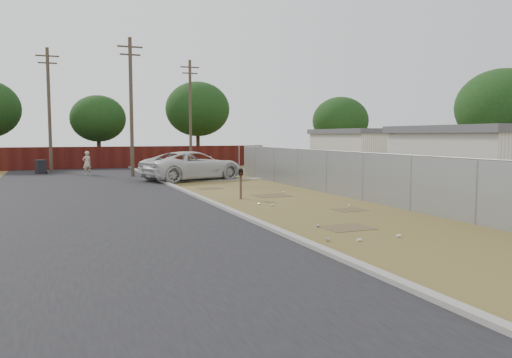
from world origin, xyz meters
name	(u,v)px	position (x,y,z in m)	size (l,w,h in m)	color
ground	(295,205)	(0.00, 0.00, 0.00)	(120.00, 120.00, 0.00)	brown
street	(99,190)	(-6.76, 8.05, 0.02)	(15.10, 60.00, 0.12)	black
chainlink_fence	(350,180)	(3.12, 1.03, 0.80)	(0.10, 27.06, 2.02)	gray
privacy_fence	(91,158)	(-6.00, 25.00, 0.90)	(30.00, 0.12, 1.80)	#41120E
utility_poles	(127,108)	(-3.67, 20.67, 4.69)	(12.60, 8.24, 9.00)	#493B30
houses	(436,157)	(9.70, 3.13, 1.56)	(9.30, 17.24, 3.10)	silver
horizon_trees	(178,112)	(0.84, 23.56, 4.63)	(33.32, 31.94, 7.78)	#302415
mailbox	(241,175)	(-1.39, 2.42, 1.04)	(0.34, 0.57, 1.32)	brown
pickup_truck	(193,166)	(-0.94, 12.08, 0.88)	(2.90, 6.30, 1.75)	silver
pedestrian	(87,163)	(-6.72, 18.30, 0.82)	(0.60, 0.39, 1.64)	tan
trash_bin	(41,167)	(-9.67, 20.64, 0.51)	(0.86, 0.84, 0.99)	black
scattered_litter	(314,214)	(-0.63, -2.67, 0.04)	(4.08, 10.57, 0.07)	silver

